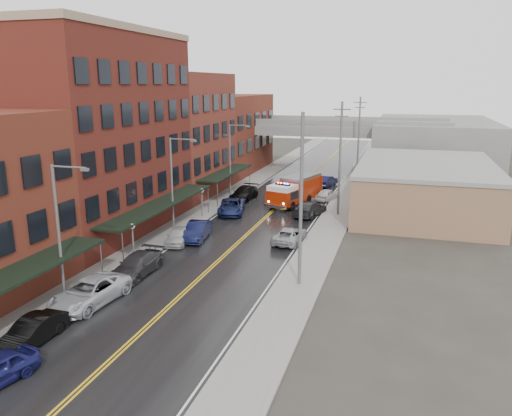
# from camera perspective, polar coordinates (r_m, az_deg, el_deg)

# --- Properties ---
(ground) EXTENTS (220.00, 220.00, 0.00)m
(ground) POSITION_cam_1_polar(r_m,az_deg,el_deg) (25.87, -19.56, -19.01)
(ground) COLOR #2D2B26
(ground) RESTS_ON ground
(road) EXTENTS (11.00, 160.00, 0.02)m
(road) POSITION_cam_1_polar(r_m,az_deg,el_deg) (50.94, 0.51, -1.62)
(road) COLOR black
(road) RESTS_ON ground
(sidewalk_left) EXTENTS (3.00, 160.00, 0.15)m
(sidewalk_left) POSITION_cam_1_polar(r_m,az_deg,el_deg) (53.35, -7.04, -0.93)
(sidewalk_left) COLOR slate
(sidewalk_left) RESTS_ON ground
(sidewalk_right) EXTENTS (3.00, 160.00, 0.15)m
(sidewalk_right) POSITION_cam_1_polar(r_m,az_deg,el_deg) (49.46, 8.66, -2.19)
(sidewalk_right) COLOR slate
(sidewalk_right) RESTS_ON ground
(curb_left) EXTENTS (0.30, 160.00, 0.15)m
(curb_left) POSITION_cam_1_polar(r_m,az_deg,el_deg) (52.72, -5.40, -1.07)
(curb_left) COLOR gray
(curb_left) RESTS_ON ground
(curb_right) EXTENTS (0.30, 160.00, 0.15)m
(curb_right) POSITION_cam_1_polar(r_m,az_deg,el_deg) (49.70, 6.78, -2.05)
(curb_right) COLOR gray
(curb_right) RESTS_ON ground
(brick_building_b) EXTENTS (9.00, 20.00, 18.00)m
(brick_building_b) POSITION_cam_1_polar(r_m,az_deg,el_deg) (48.57, -17.29, 7.79)
(brick_building_b) COLOR #551F16
(brick_building_b) RESTS_ON ground
(brick_building_c) EXTENTS (9.00, 15.00, 15.00)m
(brick_building_c) POSITION_cam_1_polar(r_m,az_deg,el_deg) (63.92, -8.42, 8.27)
(brick_building_c) COLOR maroon
(brick_building_c) RESTS_ON ground
(brick_building_far) EXTENTS (9.00, 20.00, 12.00)m
(brick_building_far) POSITION_cam_1_polar(r_m,az_deg,el_deg) (80.18, -3.05, 8.47)
(brick_building_far) COLOR #5F2518
(brick_building_far) RESTS_ON ground
(tan_building) EXTENTS (14.00, 22.00, 5.00)m
(tan_building) POSITION_cam_1_polar(r_m,az_deg,el_deg) (58.24, 18.69, 2.14)
(tan_building) COLOR #8F6A4D
(tan_building) RESTS_ON ground
(right_far_block) EXTENTS (18.00, 30.00, 8.00)m
(right_far_block) POSITION_cam_1_polar(r_m,az_deg,el_deg) (87.75, 19.59, 6.85)
(right_far_block) COLOR slate
(right_far_block) RESTS_ON ground
(awning_0) EXTENTS (2.60, 16.00, 3.09)m
(awning_0) POSITION_cam_1_polar(r_m,az_deg,el_deg) (31.78, -26.80, -7.36)
(awning_0) COLOR black
(awning_0) RESTS_ON ground
(awning_1) EXTENTS (2.60, 18.00, 3.09)m
(awning_1) POSITION_cam_1_polar(r_m,az_deg,el_deg) (46.61, -10.80, 0.42)
(awning_1) COLOR black
(awning_1) RESTS_ON ground
(awning_2) EXTENTS (2.60, 13.00, 3.09)m
(awning_2) POSITION_cam_1_polar(r_m,az_deg,el_deg) (62.31, -3.41, 4.06)
(awning_2) COLOR black
(awning_2) RESTS_ON ground
(globe_lamp_1) EXTENTS (0.44, 0.44, 3.12)m
(globe_lamp_1) POSITION_cam_1_polar(r_m,az_deg,el_deg) (40.38, -13.93, -2.86)
(globe_lamp_1) COLOR #59595B
(globe_lamp_1) RESTS_ON ground
(globe_lamp_2) EXTENTS (0.44, 0.44, 3.12)m
(globe_lamp_2) POSITION_cam_1_polar(r_m,az_deg,el_deg) (52.47, -6.21, 1.35)
(globe_lamp_2) COLOR #59595B
(globe_lamp_2) RESTS_ON ground
(street_lamp_0) EXTENTS (2.64, 0.22, 9.00)m
(street_lamp_0) POSITION_cam_1_polar(r_m,az_deg,el_deg) (33.36, -21.38, -1.85)
(street_lamp_0) COLOR #59595B
(street_lamp_0) RESTS_ON ground
(street_lamp_1) EXTENTS (2.64, 0.22, 9.00)m
(street_lamp_1) POSITION_cam_1_polar(r_m,az_deg,el_deg) (46.61, -9.33, 3.25)
(street_lamp_1) COLOR #59595B
(street_lamp_1) RESTS_ON ground
(street_lamp_2) EXTENTS (2.64, 0.22, 9.00)m
(street_lamp_2) POSITION_cam_1_polar(r_m,az_deg,el_deg) (61.18, -2.77, 5.97)
(street_lamp_2) COLOR #59595B
(street_lamp_2) RESTS_ON ground
(utility_pole_0) EXTENTS (1.80, 0.24, 12.00)m
(utility_pole_0) POSITION_cam_1_polar(r_m,az_deg,el_deg) (33.59, 5.17, 1.15)
(utility_pole_0) COLOR #59595B
(utility_pole_0) RESTS_ON ground
(utility_pole_1) EXTENTS (1.80, 0.24, 12.00)m
(utility_pole_1) POSITION_cam_1_polar(r_m,az_deg,el_deg) (53.03, 9.59, 5.76)
(utility_pole_1) COLOR #59595B
(utility_pole_1) RESTS_ON ground
(utility_pole_2) EXTENTS (1.80, 0.24, 12.00)m
(utility_pole_2) POSITION_cam_1_polar(r_m,az_deg,el_deg) (72.77, 11.64, 7.88)
(utility_pole_2) COLOR #59595B
(utility_pole_2) RESTS_ON ground
(overpass) EXTENTS (40.00, 10.00, 7.50)m
(overpass) POSITION_cam_1_polar(r_m,az_deg,el_deg) (80.65, 6.96, 8.41)
(overpass) COLOR slate
(overpass) RESTS_ON ground
(fire_truck) EXTENTS (5.39, 9.25, 3.22)m
(fire_truck) POSITION_cam_1_polar(r_m,az_deg,el_deg) (58.34, 4.51, 2.11)
(fire_truck) COLOR #992007
(fire_truck) RESTS_ON ground
(parked_car_left_1) EXTENTS (1.55, 4.40, 1.45)m
(parked_car_left_1) POSITION_cam_1_polar(r_m,az_deg,el_deg) (30.33, -24.22, -12.75)
(parked_car_left_1) COLOR black
(parked_car_left_1) RESTS_ON ground
(parked_car_left_2) EXTENTS (3.31, 6.16, 1.64)m
(parked_car_left_2) POSITION_cam_1_polar(r_m,az_deg,el_deg) (33.97, -18.48, -9.12)
(parked_car_left_2) COLOR #B2B5BB
(parked_car_left_2) RESTS_ON ground
(parked_car_left_3) EXTENTS (2.21, 5.36, 1.55)m
(parked_car_left_3) POSITION_cam_1_polar(r_m,az_deg,el_deg) (38.01, -13.46, -6.34)
(parked_car_left_3) COLOR #2C2B2E
(parked_car_left_3) RESTS_ON ground
(parked_car_left_4) EXTENTS (2.43, 4.49, 1.45)m
(parked_car_left_4) POSITION_cam_1_polar(r_m,az_deg,el_deg) (44.57, -8.88, -3.14)
(parked_car_left_4) COLOR #B2B2B2
(parked_car_left_4) RESTS_ON ground
(parked_car_left_5) EXTENTS (2.36, 5.07, 1.61)m
(parked_car_left_5) POSITION_cam_1_polar(r_m,az_deg,el_deg) (45.48, -6.75, -2.61)
(parked_car_left_5) COLOR #0E1234
(parked_car_left_5) RESTS_ON ground
(parked_car_left_6) EXTENTS (3.89, 6.10, 1.57)m
(parked_car_left_6) POSITION_cam_1_polar(r_m,az_deg,el_deg) (54.17, -2.83, 0.16)
(parked_car_left_6) COLOR #141D4B
(parked_car_left_6) RESTS_ON ground
(parked_car_left_7) EXTENTS (2.57, 5.65, 1.60)m
(parked_car_left_7) POSITION_cam_1_polar(r_m,az_deg,el_deg) (60.65, -1.38, 1.70)
(parked_car_left_7) COLOR black
(parked_car_left_7) RESTS_ON ground
(parked_car_right_0) EXTENTS (2.54, 5.01, 1.36)m
(parked_car_right_0) POSITION_cam_1_polar(r_m,az_deg,el_deg) (44.45, 3.88, -3.11)
(parked_car_right_0) COLOR #9C9EA3
(parked_car_right_0) RESTS_ON ground
(parked_car_right_1) EXTENTS (3.32, 5.78, 1.58)m
(parked_car_right_1) POSITION_cam_1_polar(r_m,az_deg,el_deg) (53.61, 6.18, -0.05)
(parked_car_right_1) COLOR #29292B
(parked_car_right_1) RESTS_ON ground
(parked_car_right_2) EXTENTS (2.76, 4.49, 1.43)m
(parked_car_right_2) POSITION_cam_1_polar(r_m,az_deg,el_deg) (60.95, 8.15, 1.53)
(parked_car_right_2) COLOR silver
(parked_car_right_2) RESTS_ON ground
(parked_car_right_3) EXTENTS (2.59, 4.86, 1.52)m
(parked_car_right_3) POSITION_cam_1_polar(r_m,az_deg,el_deg) (69.23, 8.07, 3.08)
(parked_car_right_3) COLOR black
(parked_car_right_3) RESTS_ON ground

